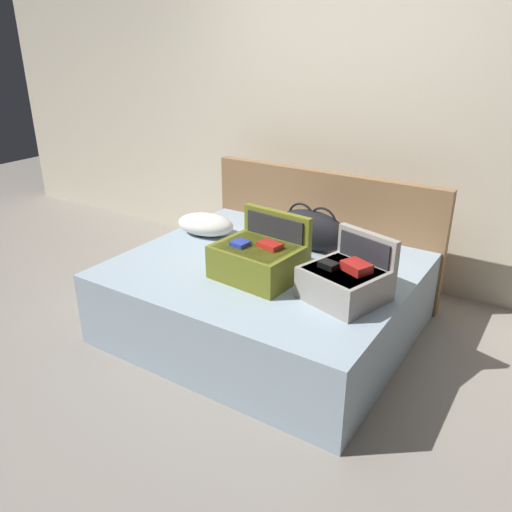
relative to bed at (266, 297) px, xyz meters
The scene contains 8 objects.
ground_plane 0.47m from the bed, 90.00° to the right, with size 12.00×12.00×0.00m, color gray.
back_wall 1.64m from the bed, 90.00° to the left, with size 8.00×0.10×2.60m, color beige.
bed is the anchor object (origin of this frame).
headboard 0.86m from the bed, 90.00° to the left, with size 1.86×0.08×0.92m, color olive.
hard_case_large 0.41m from the bed, 71.17° to the right, with size 0.52×0.46×0.37m.
hard_case_medium 0.73m from the bed, 13.83° to the right, with size 0.49×0.49×0.35m.
duffel_bag 0.56m from the bed, 72.54° to the left, with size 0.56×0.23×0.32m.
pillow_near_headboard 0.76m from the bed, 161.91° to the left, with size 0.44×0.27×0.15m, color white.
Camera 1 is at (1.58, -2.16, 1.85)m, focal length 35.91 mm.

